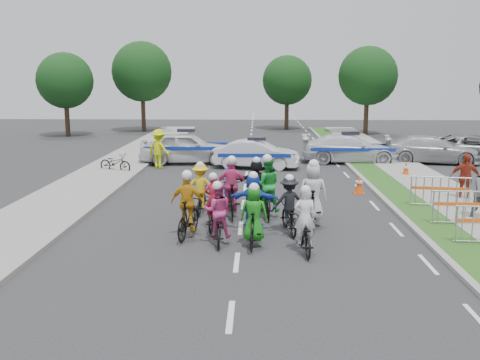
{
  "coord_description": "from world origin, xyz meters",
  "views": [
    {
      "loc": [
        0.48,
        -12.34,
        4.41
      ],
      "look_at": [
        -0.08,
        4.9,
        1.1
      ],
      "focal_mm": 40.0,
      "sensor_mm": 36.0,
      "label": 1
    }
  ],
  "objects_px": {
    "rider_8": "(267,194)",
    "cone_1": "(406,169)",
    "rider_3": "(188,212)",
    "police_car_2": "(350,149)",
    "police_car_1": "(256,154)",
    "rider_2": "(218,220)",
    "rider_9": "(232,193)",
    "tree_4": "(287,80)",
    "barrier_2": "(440,193)",
    "police_car_0": "(186,148)",
    "tree_3": "(142,72)",
    "tree_1": "(368,76)",
    "rider_7": "(313,200)",
    "rider_11": "(256,187)",
    "parked_bike": "(115,163)",
    "barrier_1": "(465,209)",
    "civilian_sedan": "(432,150)",
    "rider_1": "(254,222)",
    "rider_4": "(289,210)",
    "rider_12": "(229,190)",
    "cone_0": "(359,185)",
    "rider_6": "(214,210)",
    "marshal_hiviz": "(159,149)",
    "rider_0": "(304,230)",
    "rider_10": "(201,193)",
    "rider_5": "(253,206)",
    "spectator_2": "(465,178)",
    "civilian_suv": "(474,148)"
  },
  "relations": [
    {
      "from": "police_car_0",
      "to": "rider_8",
      "type": "bearing_deg",
      "value": -164.16
    },
    {
      "from": "rider_5",
      "to": "rider_7",
      "type": "height_order",
      "value": "rider_7"
    },
    {
      "from": "rider_9",
      "to": "tree_4",
      "type": "height_order",
      "value": "tree_4"
    },
    {
      "from": "barrier_1",
      "to": "rider_11",
      "type": "bearing_deg",
      "value": 161.58
    },
    {
      "from": "rider_8",
      "to": "cone_1",
      "type": "distance_m",
      "value": 9.65
    },
    {
      "from": "rider_12",
      "to": "spectator_2",
      "type": "xyz_separation_m",
      "value": [
        8.45,
        0.96,
        0.32
      ]
    },
    {
      "from": "rider_8",
      "to": "civilian_sedan",
      "type": "xyz_separation_m",
      "value": [
        8.83,
        11.35,
        -0.04
      ]
    },
    {
      "from": "cone_1",
      "to": "police_car_0",
      "type": "bearing_deg",
      "value": 160.99
    },
    {
      "from": "tree_3",
      "to": "tree_1",
      "type": "bearing_deg",
      "value": -6.34
    },
    {
      "from": "rider_10",
      "to": "police_car_2",
      "type": "bearing_deg",
      "value": -119.92
    },
    {
      "from": "rider_1",
      "to": "rider_4",
      "type": "xyz_separation_m",
      "value": [
        0.99,
        1.32,
        -0.0
      ]
    },
    {
      "from": "tree_1",
      "to": "tree_3",
      "type": "bearing_deg",
      "value": 173.66
    },
    {
      "from": "rider_10",
      "to": "rider_7",
      "type": "bearing_deg",
      "value": 159.04
    },
    {
      "from": "rider_3",
      "to": "police_car_2",
      "type": "height_order",
      "value": "rider_3"
    },
    {
      "from": "rider_3",
      "to": "rider_7",
      "type": "xyz_separation_m",
      "value": [
        3.59,
        1.28,
        0.05
      ]
    },
    {
      "from": "marshal_hiviz",
      "to": "rider_1",
      "type": "bearing_deg",
      "value": 139.33
    },
    {
      "from": "rider_9",
      "to": "cone_1",
      "type": "bearing_deg",
      "value": -139.98
    },
    {
      "from": "tree_4",
      "to": "barrier_2",
      "type": "bearing_deg",
      "value": -82.58
    },
    {
      "from": "cone_0",
      "to": "parked_bike",
      "type": "relative_size",
      "value": 0.41
    },
    {
      "from": "rider_3",
      "to": "barrier_2",
      "type": "bearing_deg",
      "value": -145.94
    },
    {
      "from": "rider_8",
      "to": "rider_12",
      "type": "bearing_deg",
      "value": -50.14
    },
    {
      "from": "rider_8",
      "to": "police_car_0",
      "type": "xyz_separation_m",
      "value": [
        -4.01,
        10.8,
        0.07
      ]
    },
    {
      "from": "police_car_2",
      "to": "civilian_sedan",
      "type": "height_order",
      "value": "police_car_2"
    },
    {
      "from": "rider_1",
      "to": "spectator_2",
      "type": "xyz_separation_m",
      "value": [
        7.56,
        5.53,
        0.19
      ]
    },
    {
      "from": "rider_9",
      "to": "rider_10",
      "type": "xyz_separation_m",
      "value": [
        -1.05,
        0.46,
        -0.09
      ]
    },
    {
      "from": "rider_2",
      "to": "rider_5",
      "type": "xyz_separation_m",
      "value": [
        0.94,
        1.16,
        0.11
      ]
    },
    {
      "from": "rider_5",
      "to": "rider_12",
      "type": "relative_size",
      "value": 1.07
    },
    {
      "from": "rider_1",
      "to": "cone_1",
      "type": "xyz_separation_m",
      "value": [
        6.79,
        10.36,
        -0.34
      ]
    },
    {
      "from": "rider_10",
      "to": "marshal_hiviz",
      "type": "xyz_separation_m",
      "value": [
        -3.01,
        8.91,
        0.28
      ]
    },
    {
      "from": "civilian_sedan",
      "to": "barrier_2",
      "type": "xyz_separation_m",
      "value": [
        -2.93,
        -10.16,
        -0.15
      ]
    },
    {
      "from": "rider_8",
      "to": "cone_1",
      "type": "height_order",
      "value": "rider_8"
    },
    {
      "from": "barrier_2",
      "to": "parked_bike",
      "type": "relative_size",
      "value": 1.17
    },
    {
      "from": "rider_3",
      "to": "civilian_sedan",
      "type": "relative_size",
      "value": 0.4
    },
    {
      "from": "rider_7",
      "to": "rider_0",
      "type": "bearing_deg",
      "value": 83.76
    },
    {
      "from": "cone_0",
      "to": "tree_4",
      "type": "xyz_separation_m",
      "value": [
        -1.43,
        25.95,
        3.85
      ]
    },
    {
      "from": "rider_12",
      "to": "cone_0",
      "type": "distance_m",
      "value": 5.39
    },
    {
      "from": "parked_bike",
      "to": "tree_3",
      "type": "distance_m",
      "value": 20.26
    },
    {
      "from": "rider_9",
      "to": "barrier_1",
      "type": "height_order",
      "value": "rider_9"
    },
    {
      "from": "parked_bike",
      "to": "tree_3",
      "type": "bearing_deg",
      "value": 29.65
    },
    {
      "from": "police_car_1",
      "to": "civilian_sedan",
      "type": "height_order",
      "value": "civilian_sedan"
    },
    {
      "from": "rider_6",
      "to": "civilian_suv",
      "type": "xyz_separation_m",
      "value": [
        12.87,
        13.45,
        0.14
      ]
    },
    {
      "from": "rider_6",
      "to": "rider_2",
      "type": "bearing_deg",
      "value": 103.46
    },
    {
      "from": "tree_4",
      "to": "barrier_1",
      "type": "bearing_deg",
      "value": -83.12
    },
    {
      "from": "rider_4",
      "to": "police_car_0",
      "type": "distance_m",
      "value": 13.44
    },
    {
      "from": "barrier_2",
      "to": "rider_2",
      "type": "bearing_deg",
      "value": -150.58
    },
    {
      "from": "rider_7",
      "to": "rider_9",
      "type": "xyz_separation_m",
      "value": [
        -2.47,
        1.01,
        -0.03
      ]
    },
    {
      "from": "rider_8",
      "to": "rider_10",
      "type": "bearing_deg",
      "value": -12.24
    },
    {
      "from": "police_car_1",
      "to": "rider_2",
      "type": "bearing_deg",
      "value": -176.68
    },
    {
      "from": "rider_7",
      "to": "rider_11",
      "type": "xyz_separation_m",
      "value": [
        -1.69,
        2.07,
        -0.03
      ]
    },
    {
      "from": "rider_5",
      "to": "spectator_2",
      "type": "distance_m",
      "value": 8.65
    }
  ]
}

